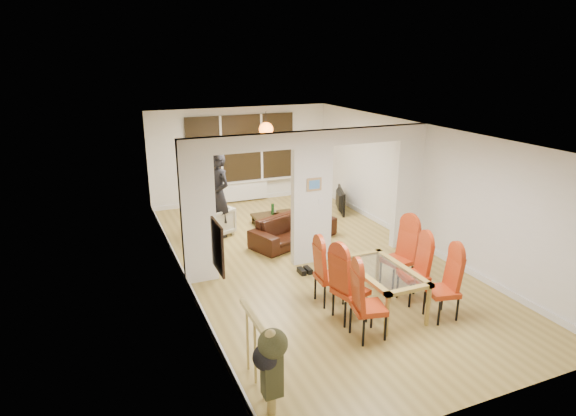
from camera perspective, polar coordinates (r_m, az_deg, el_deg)
floor at (r=9.67m, az=2.71°, el=-6.25°), size 5.00×9.00×0.01m
room_walls at (r=9.22m, az=2.83°, el=1.15°), size 5.00×9.00×2.60m
divider_wall at (r=9.22m, az=2.83°, el=1.15°), size 5.00×0.18×2.60m
bay_window_blinds at (r=13.21m, az=-5.53°, el=7.05°), size 3.00×0.08×1.80m
radiator at (r=13.44m, az=-5.33°, el=1.99°), size 1.40×0.08×0.50m
pendant_light at (r=12.13m, az=-2.62°, el=9.28°), size 0.36×0.36×0.36m
stair_newel at (r=6.05m, az=-3.77°, el=-16.26°), size 0.40×1.20×1.10m
wall_poster at (r=6.18m, az=-8.34°, el=-4.59°), size 0.04×0.52×0.67m
pillar_photo at (r=9.05m, az=3.12°, el=2.81°), size 0.30×0.03×0.25m
dining_table at (r=7.94m, az=11.05°, el=-9.43°), size 0.83×1.48×0.69m
dining_chair_la at (r=7.08m, az=9.57°, el=-10.97°), size 0.53×0.53×1.12m
dining_chair_lb at (r=7.48m, az=7.44°, el=-9.10°), size 0.55×0.55×1.14m
dining_chair_lc at (r=7.95m, az=4.97°, el=-7.63°), size 0.45×0.45×1.06m
dining_chair_ra at (r=7.84m, az=17.87°, el=-8.82°), size 0.51×0.51×1.08m
dining_chair_rb at (r=8.23m, az=14.68°, el=-7.28°), size 0.49×0.49×1.06m
dining_chair_rc at (r=8.64m, az=12.83°, el=-5.54°), size 0.54×0.54×1.16m
sofa at (r=10.52m, az=0.69°, el=-2.48°), size 2.16×1.46×0.59m
armchair at (r=11.01m, az=-8.73°, el=-1.55°), size 0.93×0.94×0.66m
person at (r=10.76m, az=-8.31°, el=1.54°), size 0.82×0.69×1.92m
television at (r=12.61m, az=5.85°, el=0.93°), size 1.03×0.50×0.60m
coffee_table at (r=11.71m, az=-1.68°, el=-1.26°), size 1.07×0.57×0.24m
bottle at (r=11.60m, az=-1.84°, el=-0.08°), size 0.07×0.07×0.28m
bowl at (r=11.69m, az=-1.60°, el=-0.52°), size 0.21×0.21×0.05m
shoes at (r=9.13m, az=2.00°, el=-7.43°), size 0.23×0.25×0.09m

